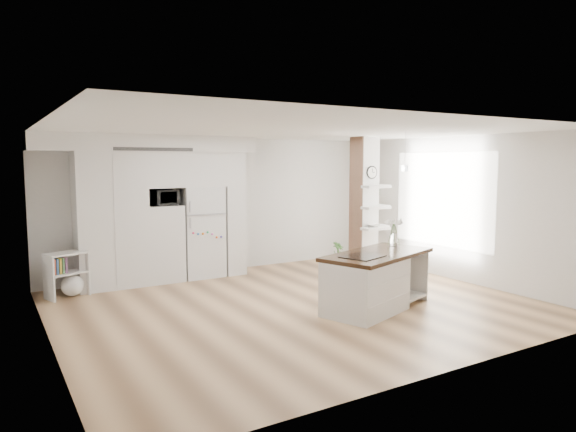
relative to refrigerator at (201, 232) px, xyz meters
name	(u,v)px	position (x,y,z in m)	size (l,w,h in m)	color
floor	(297,305)	(0.53, -2.68, -0.88)	(7.00, 6.00, 0.01)	tan
room	(297,186)	(0.53, -2.68, 0.98)	(7.04, 6.04, 2.72)	white
cabinet_wall	(153,201)	(-0.92, -0.01, 0.63)	(4.00, 0.71, 2.70)	silver
refrigerator	(201,232)	(0.00, 0.00, 0.00)	(0.78, 0.69, 1.75)	silver
column	(370,206)	(2.90, -1.55, 0.48)	(0.69, 0.90, 2.70)	silver
window	(442,199)	(4.00, -2.38, 0.62)	(2.40, 2.40, 0.00)	white
pendant_light	(377,168)	(2.23, -2.53, 1.24)	(0.12, 0.12, 0.10)	white
kitchen_island	(370,282)	(1.28, -3.52, -0.43)	(2.09, 1.47, 1.43)	silver
bookshelf	(69,277)	(-2.45, -0.33, -0.55)	(0.72, 0.55, 0.75)	silver
floor_plant_a	(396,270)	(2.94, -2.28, -0.66)	(0.23, 0.19, 0.43)	#356227
floor_plant_b	(338,254)	(2.88, -0.56, -0.62)	(0.29, 0.29, 0.51)	#356227
microwave	(163,197)	(-0.75, -0.06, 0.69)	(0.54, 0.37, 0.30)	#2D2D2D
shelf_plant	(374,197)	(3.15, -1.38, 0.65)	(0.27, 0.23, 0.30)	#356227
decor_bowl	(374,226)	(2.82, -1.78, 0.13)	(0.22, 0.22, 0.05)	white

